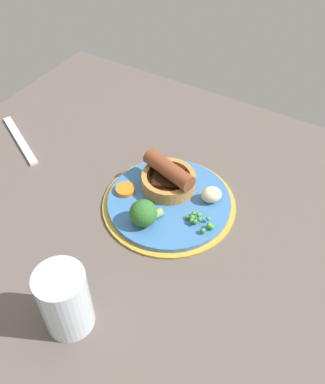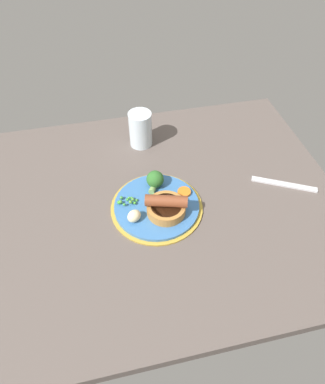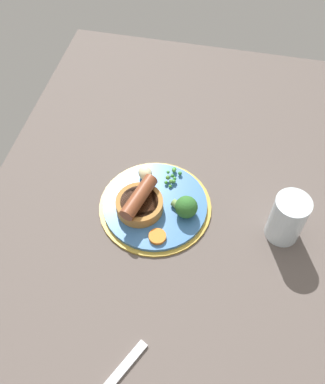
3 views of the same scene
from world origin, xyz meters
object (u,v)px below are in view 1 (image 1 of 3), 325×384
Objects in this scene: dinner_plate at (169,203)px; broccoli_floret_near at (144,213)px; sausage_pudding at (169,178)px; pea_pile at (200,221)px; carrot_slice_0 at (125,190)px; potato_chunk_0 at (211,195)px; fork at (20,140)px; drinking_glass at (65,300)px.

broccoli_floret_near is (0.99, 6.76, 3.14)cm from dinner_plate.
sausage_pudding is 2.00× the size of pea_pile.
carrot_slice_0 is at bearing -92.22° from broccoli_floret_near.
carrot_slice_0 is at bearing 22.98° from potato_chunk_0.
broccoli_floret_near reaches higher than potato_chunk_0.
broccoli_floret_near is at bearing -162.70° from fork.
sausage_pudding is 9.76cm from broccoli_floret_near.
broccoli_floret_near is 12.93cm from potato_chunk_0.
broccoli_floret_near reaches higher than pea_pile.
dinner_plate is 4.59cm from sausage_pudding.
broccoli_floret_near is 1.66× the size of carrot_slice_0.
potato_chunk_0 is 0.21× the size of fork.
sausage_pudding is at bearing -138.79° from carrot_slice_0.
dinner_plate is 2.17× the size of drinking_glass.
carrot_slice_0 is (8.06, 2.46, 1.26)cm from dinner_plate.
carrot_slice_0 reaches higher than dinner_plate.
carrot_slice_0 reaches higher than fork.
drinking_glass is at bearing 71.79° from pea_pile.
sausage_pudding reaches higher than broccoli_floret_near.
fork is (35.76, -6.41, -3.41)cm from broccoli_floret_near.
fork is (43.28, 4.08, -2.62)cm from potato_chunk_0.
drinking_glass is at bearing 106.62° from carrot_slice_0.
pea_pile is 15.54cm from carrot_slice_0.
fork is at bearing -4.20° from carrot_slice_0.
sausage_pudding is (1.88, -2.95, 2.98)cm from dinner_plate.
pea_pile is 1.49× the size of potato_chunk_0.
broccoli_floret_near is 8.49cm from carrot_slice_0.
fork is at bearing -36.58° from drinking_glass.
drinking_glass reaches higher than fork.
dinner_plate is 7.99cm from pea_pile.
broccoli_floret_near reaches higher than carrot_slice_0.
fork is at bearing 0.54° from dinner_plate.
broccoli_floret_near is at bearing -68.81° from sausage_pudding.
sausage_pudding is at bearing -29.01° from pea_pile.
potato_chunk_0 is at bearing -81.01° from pea_pile.
pea_pile is at bearing -108.21° from drinking_glass.
dinner_plate is 4.42× the size of pea_pile.
potato_chunk_0 is 0.33× the size of drinking_glass.
drinking_glass is (8.18, 24.86, 3.33)cm from pea_pile.
pea_pile is at bearing -154.97° from fork.
drinking_glass is (0.71, 27.10, 5.04)cm from dinner_plate.
broccoli_floret_near is 0.33× the size of fork.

